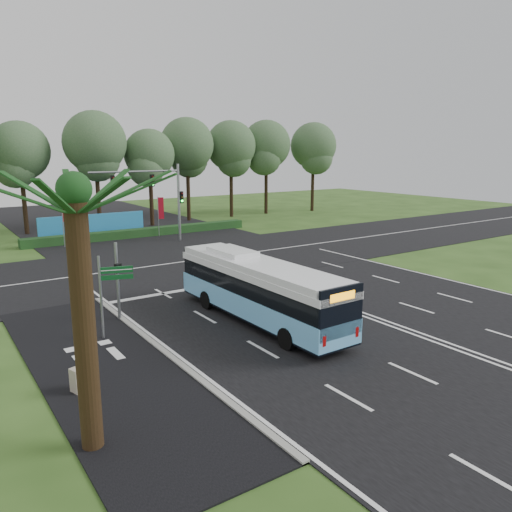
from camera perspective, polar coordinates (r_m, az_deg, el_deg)
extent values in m
plane|color=#2A4818|center=(28.67, 5.81, -4.61)|extent=(120.00, 120.00, 0.00)
cube|color=black|center=(28.67, 5.81, -4.57)|extent=(20.00, 120.00, 0.04)
cube|color=black|center=(38.32, -5.81, -0.35)|extent=(120.00, 14.00, 0.05)
cube|color=black|center=(20.39, -16.71, -12.02)|extent=(5.00, 18.00, 0.06)
cube|color=gray|center=(21.13, -10.41, -10.74)|extent=(0.25, 18.00, 0.12)
cube|color=#68B9F2|center=(24.13, 0.30, -5.26)|extent=(2.47, 11.24, 1.03)
cube|color=black|center=(24.28, 0.30, -6.32)|extent=(2.44, 11.19, 0.28)
cube|color=black|center=(23.87, 0.30, -3.12)|extent=(2.37, 11.07, 0.89)
cube|color=white|center=(23.74, 0.30, -1.81)|extent=(2.47, 11.24, 0.33)
cube|color=white|center=(23.66, 0.30, -1.04)|extent=(2.42, 10.79, 0.33)
cube|color=white|center=(25.50, -2.73, 0.54)|extent=(1.53, 2.82, 0.23)
cube|color=black|center=(19.79, 9.69, -6.36)|extent=(2.27, 0.15, 2.06)
cube|color=orange|center=(19.57, 9.84, -4.57)|extent=(1.31, 0.08, 0.33)
cylinder|color=black|center=(26.30, -5.67, -5.03)|extent=(0.27, 0.98, 0.97)
cylinder|color=black|center=(27.38, -1.69, -4.29)|extent=(0.27, 0.98, 0.97)
cylinder|color=black|center=(21.01, 3.52, -9.44)|extent=(0.27, 0.98, 0.97)
cylinder|color=black|center=(22.35, 7.94, -8.20)|extent=(0.27, 0.98, 0.97)
cylinder|color=gray|center=(25.00, -15.53, -2.88)|extent=(0.15, 0.15, 3.86)
cube|color=black|center=(24.67, -15.49, -1.36)|extent=(0.36, 0.29, 0.44)
sphere|color=#19F233|center=(24.57, -15.41, -1.41)|extent=(0.15, 0.15, 0.15)
cylinder|color=gray|center=(22.73, -17.28, -4.62)|extent=(0.11, 0.11, 3.74)
cube|color=#0D4A1D|center=(22.42, -15.68, -1.53)|extent=(1.35, 0.49, 0.28)
cube|color=#0D4A1D|center=(22.49, -15.64, -2.34)|extent=(1.35, 0.49, 0.21)
cube|color=white|center=(22.39, -15.65, -1.55)|extent=(1.25, 0.42, 0.04)
cube|color=#A49784|center=(18.60, -19.49, -13.22)|extent=(0.64, 0.58, 0.89)
cylinder|color=gray|center=(45.50, -21.23, 3.98)|extent=(0.08, 0.08, 4.96)
cube|color=#A30E1D|center=(45.52, -20.91, 5.34)|extent=(0.66, 0.15, 2.64)
cylinder|color=gray|center=(48.88, -11.09, 4.43)|extent=(0.06, 0.06, 3.87)
cube|color=#A30E1D|center=(48.81, -10.80, 5.39)|extent=(0.50, 0.19, 2.06)
cylinder|color=#382614|center=(14.11, -19.04, -7.50)|extent=(0.60, 0.60, 7.20)
sphere|color=#184418|center=(13.39, -20.09, 7.21)|extent=(0.90, 0.90, 0.90)
cylinder|color=gray|center=(46.17, -8.80, 6.03)|extent=(0.24, 0.24, 7.00)
cylinder|color=gray|center=(44.39, -13.64, 9.37)|extent=(8.00, 0.16, 0.16)
cube|color=black|center=(44.98, -11.79, 8.46)|extent=(0.32, 0.28, 1.05)
cube|color=black|center=(43.76, -16.05, 8.16)|extent=(0.32, 0.28, 1.05)
cube|color=black|center=(46.23, -8.54, 6.67)|extent=(0.32, 0.28, 1.05)
cube|color=#143717|center=(49.42, -12.80, 2.63)|extent=(22.00, 1.20, 0.80)
cube|color=#227FBC|center=(50.38, -18.12, 3.32)|extent=(10.00, 0.30, 2.20)
cylinder|color=black|center=(54.27, -25.03, 6.31)|extent=(0.44, 0.44, 7.73)
sphere|color=#335532|center=(54.10, -25.43, 10.81)|extent=(5.70, 5.70, 5.70)
cylinder|color=black|center=(53.88, -17.63, 7.26)|extent=(0.44, 0.44, 8.52)
sphere|color=#335532|center=(53.75, -17.96, 12.26)|extent=(6.28, 6.28, 6.28)
cylinder|color=black|center=(56.19, -11.91, 7.14)|extent=(0.44, 0.44, 7.37)
sphere|color=#335532|center=(56.02, -12.09, 11.29)|extent=(5.43, 5.43, 5.43)
cylinder|color=black|center=(59.58, -7.77, 8.04)|extent=(0.44, 0.44, 8.41)
sphere|color=#335532|center=(59.45, -7.90, 12.51)|extent=(6.19, 6.19, 6.19)
cylinder|color=black|center=(62.79, -2.85, 8.29)|extent=(0.44, 0.44, 8.31)
sphere|color=#335532|center=(62.67, -2.90, 12.48)|extent=(6.12, 6.12, 6.12)
cylinder|color=black|center=(65.90, 1.16, 8.54)|extent=(0.44, 0.44, 8.47)
sphere|color=#335532|center=(65.79, 1.18, 12.62)|extent=(6.24, 6.24, 6.24)
cylinder|color=black|center=(69.37, 6.50, 8.60)|extent=(0.44, 0.44, 8.38)
sphere|color=#335532|center=(69.26, 6.59, 12.43)|extent=(6.18, 6.18, 6.18)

